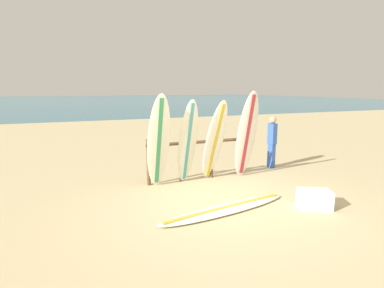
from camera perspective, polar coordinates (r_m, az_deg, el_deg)
name	(u,v)px	position (r m, az deg, el deg)	size (l,w,h in m)	color
ground_plane	(227,205)	(6.35, 6.46, -10.95)	(120.00, 120.00, 0.00)	#CCB784
ocean_water	(76,101)	(63.27, -20.34, 7.40)	(120.00, 80.00, 0.01)	teal
surfboard_rack	(197,153)	(7.86, 0.85, -1.63)	(2.59, 0.09, 1.10)	brown
surfboard_leaning_far_left	(159,142)	(7.08, -6.08, 0.39)	(0.53, 0.64, 2.18)	white
surfboard_leaning_left	(188,142)	(7.41, -0.79, 0.34)	(0.54, 0.61, 2.04)	silver
surfboard_leaning_center_left	(215,141)	(7.67, 4.13, 0.57)	(0.65, 0.82, 2.02)	white
surfboard_leaning_center	(247,135)	(8.01, 9.89, 1.61)	(0.60, 0.60, 2.23)	white
surfboard_lying_on_sand	(226,209)	(6.07, 6.13, -11.61)	(2.93, 0.98, 0.08)	silver
beachgoer_standing	(272,140)	(9.28, 14.31, 0.77)	(0.20, 0.25, 1.49)	#3359B2
cooler_box	(314,199)	(6.54, 21.32, -9.30)	(0.60, 0.40, 0.36)	white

